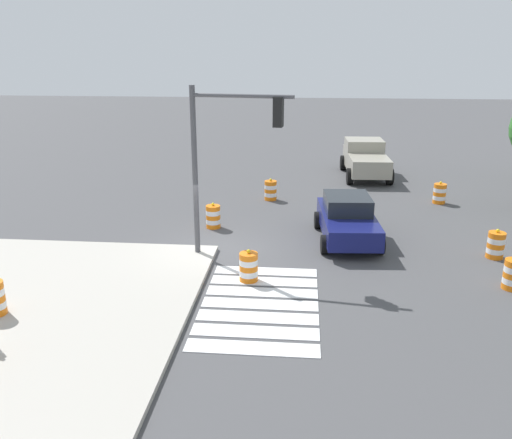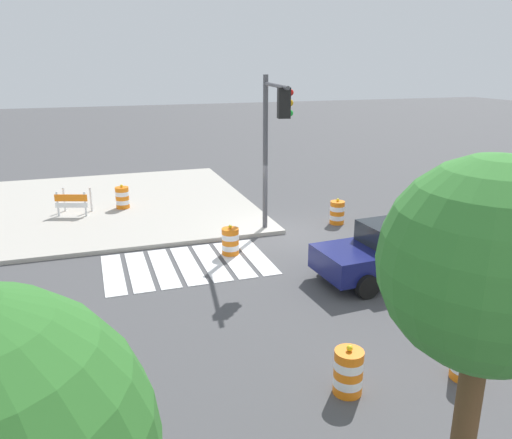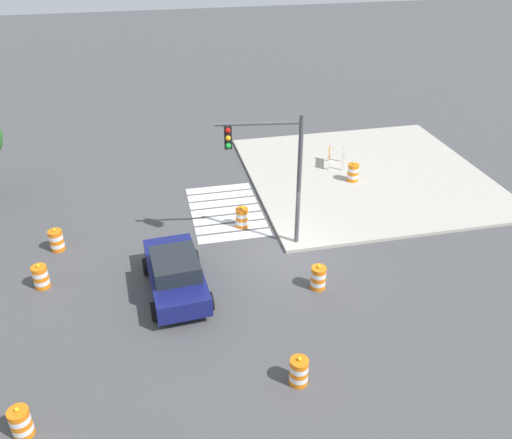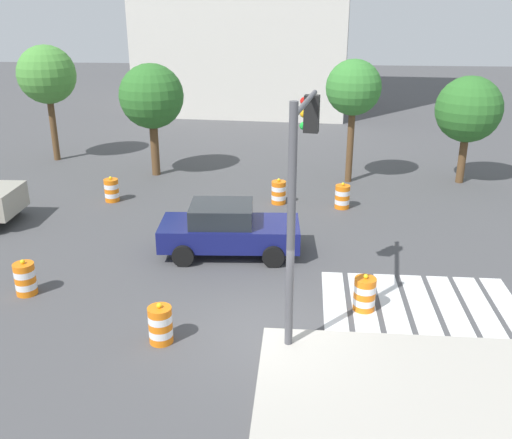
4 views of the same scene
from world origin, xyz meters
name	(u,v)px [view 2 (image 2 of 4)]	position (x,y,z in m)	size (l,w,h in m)	color
ground_plane	(286,234)	(0.00, 0.00, 0.00)	(120.00, 120.00, 0.00)	#474749
sidewalk_corner	(108,204)	(6.00, -6.00, 0.07)	(12.00, 12.00, 0.15)	#ADA89E
crosswalk_stripes	(188,265)	(4.00, 1.80, 0.01)	(5.10, 3.20, 0.02)	silver
sports_car	(391,251)	(-1.46, 4.54, 0.81)	(4.41, 2.35, 1.63)	navy
traffic_barrel_near_corner	(348,372)	(2.33, 9.07, 0.45)	(0.56, 0.56, 1.02)	orange
traffic_barrel_crosswalk_end	(461,217)	(-6.57, 1.42, 0.45)	(0.56, 0.56, 1.02)	orange
traffic_barrel_median_near	(466,358)	(-0.12, 9.38, 0.45)	(0.56, 0.56, 1.02)	orange
traffic_barrel_median_far	(230,241)	(2.48, 1.33, 0.45)	(0.56, 0.56, 1.02)	orange
traffic_barrel_lane_center	(337,212)	(-2.37, -0.56, 0.45)	(0.56, 0.56, 1.02)	orange
traffic_barrel_on_sidewalk	(122,198)	(5.43, -4.97, 0.60)	(0.56, 0.56, 1.02)	orange
construction_barricade	(73,201)	(7.39, -4.55, 0.72)	(1.42, 1.13, 1.00)	silver
traffic_light_pole	(273,130)	(0.75, 0.53, 3.91)	(0.67, 3.27, 5.50)	#4C4C51
street_tree_streetside_mid	(488,268)	(2.79, 12.54, 4.02)	(2.31, 2.31, 5.22)	brown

